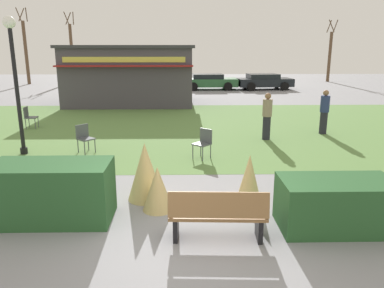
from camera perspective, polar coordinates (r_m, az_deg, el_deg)
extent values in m
plane|color=gray|center=(6.75, -1.74, -14.73)|extent=(80.00, 80.00, 0.00)
cube|color=#5B8442|center=(15.80, -1.44, 2.54)|extent=(36.00, 12.00, 0.01)
cube|color=olive|center=(6.72, 3.88, -10.59)|extent=(1.72, 0.55, 0.06)
cube|color=olive|center=(6.40, 4.01, -9.16)|extent=(1.70, 0.20, 0.44)
cube|color=black|center=(6.82, -2.43, -12.25)|extent=(0.10, 0.44, 0.45)
cube|color=black|center=(6.89, 10.07, -12.21)|extent=(0.10, 0.44, 0.45)
cube|color=olive|center=(6.68, -3.16, -9.60)|extent=(0.08, 0.44, 0.06)
cube|color=olive|center=(6.75, 10.88, -9.57)|extent=(0.08, 0.44, 0.06)
cube|color=#28562B|center=(7.82, -20.39, -6.80)|extent=(2.27, 1.10, 1.15)
cube|color=#28562B|center=(7.55, 20.98, -8.49)|extent=(2.10, 1.10, 0.93)
cone|color=tan|center=(8.34, -7.07, -4.13)|extent=(0.79, 0.79, 1.29)
cone|color=tan|center=(8.36, 8.64, -5.03)|extent=(0.54, 0.54, 1.04)
cone|color=tan|center=(7.83, -5.20, -6.71)|extent=(0.64, 0.64, 0.94)
cylinder|color=black|center=(13.03, -24.00, -0.93)|extent=(0.22, 0.22, 0.20)
cylinder|color=black|center=(12.71, -24.84, 6.93)|extent=(0.12, 0.12, 3.81)
sphere|color=white|center=(12.65, -25.88, 16.21)|extent=(0.36, 0.36, 0.36)
cylinder|color=#2D4233|center=(7.58, 24.60, -8.84)|extent=(0.52, 0.52, 0.93)
cube|color=#47424C|center=(22.69, -9.19, 10.09)|extent=(7.06, 4.63, 3.18)
cube|color=#333338|center=(22.62, -9.37, 14.31)|extent=(7.36, 4.93, 0.16)
cube|color=maroon|center=(20.18, -10.25, 11.50)|extent=(7.16, 0.36, 0.08)
cube|color=#D8CC4C|center=(20.32, -10.22, 12.42)|extent=(6.35, 0.04, 0.28)
cube|color=#4C5156|center=(11.31, 1.48, -0.02)|extent=(0.62, 0.62, 0.04)
cube|color=#4C5156|center=(11.41, 2.12, 1.24)|extent=(0.35, 0.32, 0.44)
cylinder|color=#4C5156|center=(11.35, 0.12, -1.15)|extent=(0.03, 0.03, 0.45)
cylinder|color=#4C5156|center=(11.11, 1.61, -1.49)|extent=(0.03, 0.03, 0.45)
cylinder|color=#4C5156|center=(11.63, 1.34, -0.76)|extent=(0.03, 0.03, 0.45)
cylinder|color=#4C5156|center=(11.40, 2.82, -1.09)|extent=(0.03, 0.03, 0.45)
cube|color=#4C5156|center=(16.89, -23.05, 3.70)|extent=(0.46, 0.46, 0.04)
cube|color=#4C5156|center=(16.92, -23.76, 4.40)|extent=(0.06, 0.44, 0.44)
cylinder|color=#4C5156|center=(16.69, -22.57, 2.84)|extent=(0.03, 0.03, 0.45)
cylinder|color=#4C5156|center=(17.04, -22.17, 3.10)|extent=(0.03, 0.03, 0.45)
cylinder|color=#4C5156|center=(16.82, -23.79, 2.80)|extent=(0.03, 0.03, 0.45)
cylinder|color=#4C5156|center=(17.17, -23.37, 3.06)|extent=(0.03, 0.03, 0.45)
cube|color=#4C5156|center=(12.40, -15.69, 0.74)|extent=(0.62, 0.62, 0.04)
cube|color=#4C5156|center=(12.52, -16.25, 1.86)|extent=(0.33, 0.35, 0.44)
cylinder|color=#4C5156|center=(12.20, -15.89, -0.59)|extent=(0.03, 0.03, 0.45)
cylinder|color=#4C5156|center=(12.40, -14.41, -0.25)|extent=(0.03, 0.03, 0.45)
cylinder|color=#4C5156|center=(12.52, -16.82, -0.28)|extent=(0.03, 0.03, 0.45)
cylinder|color=#4C5156|center=(12.71, -15.36, 0.04)|extent=(0.03, 0.03, 0.45)
cylinder|color=#23232D|center=(15.43, 19.20, 3.03)|extent=(0.28, 0.28, 0.85)
cylinder|color=navy|center=(15.31, 19.42, 5.72)|extent=(0.34, 0.34, 0.62)
sphere|color=#8C6647|center=(15.26, 19.56, 7.28)|extent=(0.22, 0.22, 0.22)
cylinder|color=#23232D|center=(13.94, 11.16, 2.40)|extent=(0.28, 0.28, 0.85)
cylinder|color=gray|center=(13.80, 11.31, 5.38)|extent=(0.34, 0.34, 0.62)
sphere|color=#8C6647|center=(13.74, 11.40, 7.11)|extent=(0.22, 0.22, 0.22)
cube|color=navy|center=(29.85, -7.91, 9.17)|extent=(4.23, 1.86, 0.60)
cube|color=black|center=(29.84, -8.23, 9.99)|extent=(2.33, 1.62, 0.44)
cylinder|color=black|center=(30.65, -5.23, 8.95)|extent=(0.64, 0.23, 0.64)
cylinder|color=black|center=(28.82, -5.53, 8.59)|extent=(0.64, 0.23, 0.64)
cylinder|color=black|center=(30.97, -10.09, 8.85)|extent=(0.64, 0.23, 0.64)
cylinder|color=black|center=(29.17, -10.69, 8.48)|extent=(0.64, 0.23, 0.64)
cube|color=#2D6638|center=(29.72, 2.69, 9.27)|extent=(4.25, 1.92, 0.60)
cube|color=black|center=(29.67, 2.40, 10.10)|extent=(2.36, 1.65, 0.44)
cylinder|color=black|center=(30.80, 4.96, 8.99)|extent=(0.65, 0.24, 0.64)
cylinder|color=black|center=(28.99, 5.45, 8.63)|extent=(0.65, 0.24, 0.64)
cylinder|color=black|center=(30.56, 0.06, 9.00)|extent=(0.65, 0.24, 0.64)
cylinder|color=black|center=(28.73, 0.24, 8.64)|extent=(0.65, 0.24, 0.64)
cube|color=black|center=(30.31, 10.88, 9.13)|extent=(4.36, 2.21, 0.60)
cube|color=black|center=(30.23, 10.64, 9.95)|extent=(2.46, 1.80, 0.44)
cylinder|color=black|center=(31.61, 12.63, 8.84)|extent=(0.66, 0.28, 0.64)
cylinder|color=black|center=(29.89, 13.80, 8.46)|extent=(0.66, 0.28, 0.64)
cylinder|color=black|center=(30.85, 8.01, 8.91)|extent=(0.66, 0.28, 0.64)
cylinder|color=black|center=(29.08, 8.93, 8.54)|extent=(0.66, 0.28, 0.64)
cylinder|color=brown|center=(38.58, 20.03, 12.22)|extent=(0.28, 0.28, 4.55)
cylinder|color=brown|center=(38.82, 20.83, 16.28)|extent=(0.25, 0.58, 1.12)
cylinder|color=brown|center=(38.83, 19.99, 16.35)|extent=(0.54, 0.36, 1.12)
cylinder|color=brown|center=(38.26, 20.33, 16.36)|extent=(0.54, 0.35, 1.12)
cylinder|color=brown|center=(36.89, -23.74, 12.46)|extent=(0.28, 0.28, 5.39)
cylinder|color=brown|center=(36.95, -23.71, 17.44)|extent=(0.25, 0.58, 1.12)
cylinder|color=brown|center=(37.32, -24.35, 17.34)|extent=(0.54, 0.36, 1.12)
cylinder|color=brown|center=(36.76, -24.72, 17.36)|extent=(0.54, 0.35, 1.12)
cylinder|color=brown|center=(37.85, -17.66, 12.90)|extent=(0.28, 0.28, 5.24)
cylinder|color=brown|center=(37.93, -17.49, 17.64)|extent=(0.25, 0.58, 1.12)
cylinder|color=brown|center=(38.26, -18.17, 17.56)|extent=(0.54, 0.36, 1.12)
cylinder|color=brown|center=(37.68, -18.44, 17.59)|extent=(0.54, 0.35, 1.12)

